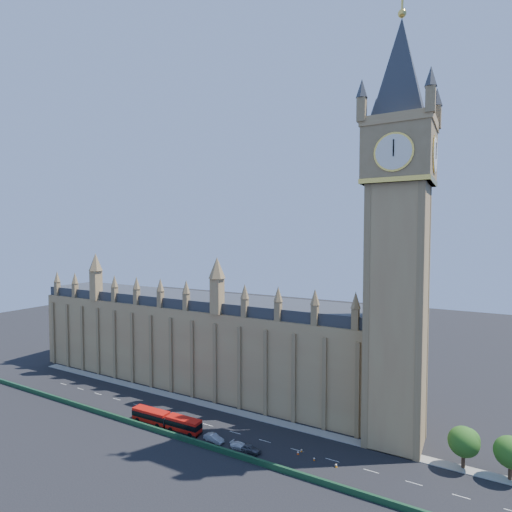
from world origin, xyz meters
The scene contains 15 objects.
ground centered at (0.00, 0.00, 0.00)m, with size 400.00×400.00×0.00m, color black.
palace_westminster centered at (-25.00, 22.00, 13.86)m, with size 120.00×20.00×28.00m.
elizabeth_tower centered at (38.00, 13.99, 54.56)m, with size 20.59×20.59×105.00m.
bridge_parapet centered at (0.00, -9.00, 0.60)m, with size 160.00×0.60×1.20m, color #1E4C2D.
kerb_north centered at (0.00, 9.50, 0.08)m, with size 160.00×3.00×0.16m, color gray.
tree_east_near centered at (52.22, 10.08, 5.64)m, with size 6.00×6.00×8.50m.
tree_east_far centered at (60.22, 10.08, 5.64)m, with size 6.00×6.00×8.50m.
red_bus centered at (-12.32, -5.87, 1.77)m, with size 19.83×3.62×3.36m.
car_grey centered at (11.48, -5.75, 0.81)m, with size 1.92×4.77×1.62m, color #44464D.
car_silver centered at (2.00, -5.88, 0.82)m, with size 1.74×5.00×1.65m, color #97989E.
car_white centered at (8.99, -5.66, 0.70)m, with size 1.96×4.82×1.40m, color silver.
cone_a centered at (29.50, -2.10, 0.39)m, with size 0.62×0.62×0.79m.
cone_b centered at (20.86, -1.52, 0.39)m, with size 0.62×0.62×0.80m.
cone_c centered at (24.71, -2.00, 0.35)m, with size 0.49×0.49×0.71m.
cone_d centered at (21.12, -0.15, 0.33)m, with size 0.53×0.53×0.68m.
Camera 1 is at (53.46, -78.64, 46.91)m, focal length 28.00 mm.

